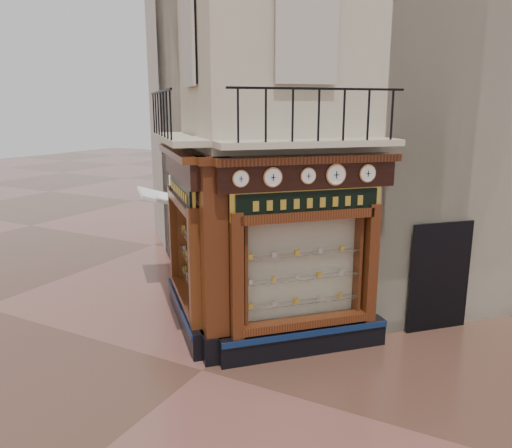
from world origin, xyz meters
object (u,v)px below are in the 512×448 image
Objects in this scene: corner_pilaster at (214,265)px; clock_d at (336,175)px; clock_b at (273,177)px; signboard_right at (308,203)px; signboard_left at (181,191)px; awning at (162,283)px; clock_e at (367,173)px; clock_a at (241,179)px; clock_c at (308,176)px.

corner_pilaster is 9.71× the size of clock_d.
clock_b is 0.17× the size of signboard_right.
signboard_left is (-3.35, -0.27, -0.52)m from clock_d.
signboard_right reaches higher than awning.
signboard_right is at bearing -156.04° from awning.
corner_pilaster is 2.83m from clock_d.
awning is at bearing 96.01° from corner_pilaster.
signboard_right is (5.17, -1.99, 3.10)m from awning.
clock_e is 0.16× the size of signboard_right.
clock_a is at bearing -180.00° from clock_b.
clock_c is (0.90, 0.90, 0.00)m from clock_a.
signboard_right is (1.46, 1.01, 1.15)m from corner_pilaster.
clock_b reaches higher than awning.
signboard_left is (-1.46, 1.01, 1.15)m from corner_pilaster.
clock_a reaches higher than signboard_right.
clock_e is at bearing -0.00° from clock_a.
clock_d is at bearing 0.00° from clock_c.
clock_a is 1.01× the size of clock_c.
clock_a is 1.28m from clock_c.
signboard_right is at bearing -135.00° from signboard_left.
clock_e is (0.47, 0.47, 0.00)m from clock_d.
clock_c is at bearing -180.00° from clock_d.
clock_c is 3.00m from signboard_left.
corner_pilaster is at bearing 165.78° from clock_c.
corner_pilaster reaches higher than clock_a.
clock_d is (0.39, 0.39, -0.00)m from clock_c.
clock_b is 0.89× the size of clock_d.
signboard_left is at bearing 145.93° from clock_e.
clock_a reaches higher than signboard_left.
corner_pilaster is 1.77m from clock_a.
clock_e is (1.34, 1.34, -0.00)m from clock_b.
corner_pilaster is 10.95× the size of clock_b.
signboard_right reaches higher than signboard_left.
clock_b is at bearing 180.00° from clock_d.
clock_e is at bearing 0.00° from clock_c.
clock_d is at bearing -0.00° from clock_b.
awning is 0.78× the size of signboard_right.
clock_b is (0.42, 0.42, 0.00)m from clock_a.
awning is at bearing 106.18° from clock_b.
clock_c reaches higher than awning.
corner_pilaster reaches higher than clock_e.
clock_d reaches higher than signboard_left.
signboard_left is (2.25, -1.99, 3.10)m from awning.
signboard_left is (-2.47, 0.61, -0.52)m from clock_b.
signboard_right is (0.45, 0.61, -0.52)m from clock_b.
corner_pilaster is at bearing 169.75° from signboard_right.
clock_d reaches higher than clock_e.
corner_pilaster reaches higher than clock_c.
clock_a is at bearing -46.37° from corner_pilaster.
clock_b is at bearing 180.00° from clock_e.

